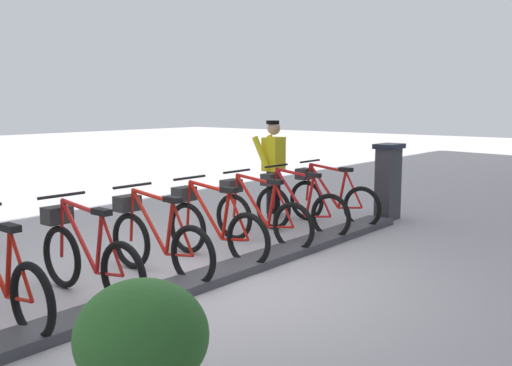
{
  "coord_description": "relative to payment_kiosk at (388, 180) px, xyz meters",
  "views": [
    {
      "loc": [
        -4.27,
        4.44,
        1.95
      ],
      "look_at": [
        0.5,
        -1.45,
        0.9
      ],
      "focal_mm": 40.6,
      "sensor_mm": 36.0,
      "label": 1
    }
  ],
  "objects": [
    {
      "name": "ground_plane",
      "position": [
        -0.05,
        4.41,
        -0.67
      ],
      "size": [
        60.0,
        60.0,
        0.0
      ],
      "primitive_type": "plane",
      "color": "#BAB3B6"
    },
    {
      "name": "bike_docked_1",
      "position": [
        0.57,
        1.84,
        -0.24
      ],
      "size": [
        1.72,
        0.54,
        1.02
      ],
      "color": "black",
      "rests_on": "ground"
    },
    {
      "name": "payment_kiosk",
      "position": [
        0.0,
        0.0,
        0.0
      ],
      "size": [
        0.36,
        0.52,
        1.28
      ],
      "color": "#38383D",
      "rests_on": "ground"
    },
    {
      "name": "bike_docked_5",
      "position": [
        0.57,
        5.53,
        -0.24
      ],
      "size": [
        1.72,
        0.54,
        1.02
      ],
      "color": "black",
      "rests_on": "ground"
    },
    {
      "name": "planter_bush",
      "position": [
        -1.87,
        6.85,
        -0.12
      ],
      "size": [
        0.76,
        0.76,
        0.97
      ],
      "color": "#59544C",
      "rests_on": "ground"
    },
    {
      "name": "worker_near_rack",
      "position": [
        1.57,
        1.12,
        0.24
      ],
      "size": [
        0.5,
        0.67,
        1.66
      ],
      "color": "white",
      "rests_on": "ground"
    },
    {
      "name": "bike_docked_4",
      "position": [
        0.57,
        4.61,
        -0.24
      ],
      "size": [
        1.72,
        0.54,
        1.02
      ],
      "color": "black",
      "rests_on": "ground"
    },
    {
      "name": "dock_rail_base",
      "position": [
        -0.05,
        4.41,
        -0.62
      ],
      "size": [
        0.44,
        8.18,
        0.1
      ],
      "primitive_type": "cube",
      "color": "#47474C",
      "rests_on": "ground"
    },
    {
      "name": "bike_docked_2",
      "position": [
        0.57,
        2.76,
        -0.24
      ],
      "size": [
        1.72,
        0.54,
        1.02
      ],
      "color": "black",
      "rests_on": "ground"
    },
    {
      "name": "bike_docked_3",
      "position": [
        0.57,
        3.68,
        -0.24
      ],
      "size": [
        1.72,
        0.54,
        1.02
      ],
      "color": "black",
      "rests_on": "ground"
    },
    {
      "name": "bike_docked_0",
      "position": [
        0.57,
        0.92,
        -0.24
      ],
      "size": [
        1.72,
        0.54,
        1.02
      ],
      "color": "black",
      "rests_on": "ground"
    }
  ]
}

